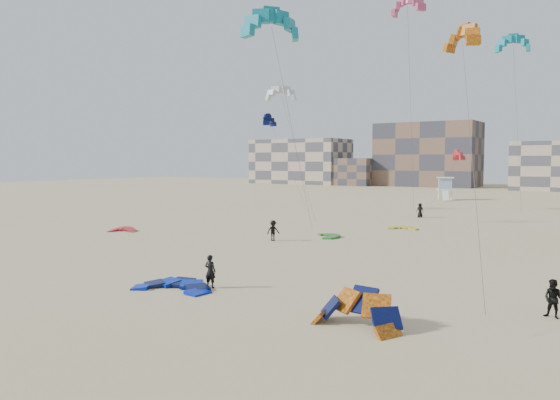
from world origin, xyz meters
The scene contains 21 objects.
ground centered at (0.00, 0.00, 0.00)m, with size 320.00×320.00×0.00m, color tan.
kite_ground_blue centered at (-1.57, 2.36, 0.00)m, with size 4.23×4.40×0.72m, color #0233CC, non-canonical shape.
kite_ground_orange centered at (10.19, 1.56, 0.00)m, with size 4.21×3.27×2.67m, color orange, non-canonical shape.
kite_ground_red centered at (-23.99, 18.01, 0.00)m, with size 2.83×2.95×0.77m, color red, non-canonical shape.
kite_ground_green centered at (-4.25, 26.00, 0.00)m, with size 2.98×3.16×0.42m, color #278221, non-canonical shape.
kite_ground_yellow centered at (-0.47, 35.80, 0.00)m, with size 2.92×3.07×0.39m, color yellow, non-canonical shape.
kitesurfer_main centered at (-0.04, 3.79, 0.96)m, with size 0.70×0.46×1.92m, color black.
kitesurfer_b centered at (17.27, 7.85, 0.91)m, with size 0.89×0.69×1.82m, color black.
kitesurfer_c centered at (-7.31, 21.10, 0.94)m, with size 1.21×0.70×1.88m, color black.
kitesurfer_e centered at (-2.89, 48.42, 0.92)m, with size 0.90×0.59×1.84m, color black.
kite_fly_teal_a centered at (-3.36, 15.02, 17.45)m, with size 5.96×12.38×17.83m.
kite_fly_orange centered at (7.65, 27.13, 17.39)m, with size 10.45×26.89×17.91m.
kite_fly_grey centered at (-14.13, 32.89, 14.84)m, with size 8.88×5.80×15.14m.
kite_fly_pink centered at (-1.36, 38.56, 24.10)m, with size 4.87×12.60×24.25m.
kite_fly_navy centered at (-25.35, 46.97, 13.12)m, with size 9.45×3.98×13.27m.
kite_fly_teal_b centered at (6.55, 54.98, 21.93)m, with size 5.18×5.02×22.11m.
kite_fly_red centered at (-2.05, 62.79, 8.00)m, with size 4.97×5.13×8.13m.
lifeguard_tower_far centered at (-9.64, 82.17, 2.10)m, with size 3.80×6.24×4.23m.
condo_west_a centered at (-70.00, 130.00, 7.00)m, with size 30.00×15.00×14.00m, color tan.
condo_west_b centered at (-30.00, 134.00, 9.00)m, with size 28.00×14.00×18.00m, color brown.
condo_fill_left centered at (-50.00, 128.00, 4.00)m, with size 12.00×10.00×8.00m, color brown.
Camera 1 is at (20.26, -19.91, 7.31)m, focal length 35.00 mm.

